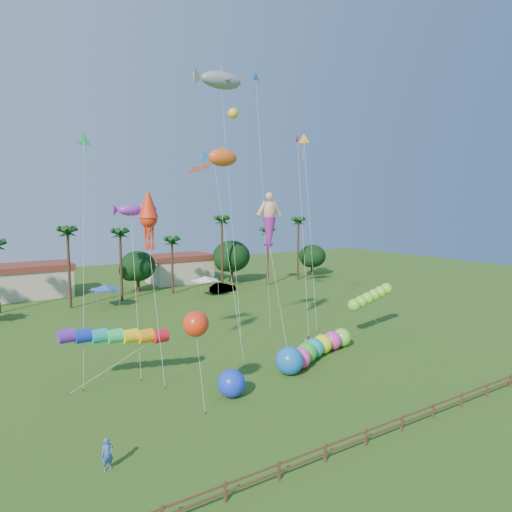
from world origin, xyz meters
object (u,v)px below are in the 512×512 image
spectator_b (308,343)px  blue_ball (231,383)px  spectator_a (107,454)px  caterpillar_inflatable (313,350)px  car_b (223,288)px

spectator_b → blue_ball: size_ratio=0.84×
spectator_a → spectator_b: bearing=22.0°
blue_ball → spectator_b: bearing=23.7°
spectator_a → spectator_b: size_ratio=1.02×
spectator_b → caterpillar_inflatable: bearing=-65.9°
caterpillar_inflatable → car_b: bearing=54.8°
caterpillar_inflatable → blue_ball: size_ratio=5.46×
spectator_b → caterpillar_inflatable: (-1.14, -2.04, 0.11)m
caterpillar_inflatable → spectator_a: bearing=179.4°
caterpillar_inflatable → blue_ball: (-9.68, -2.71, 0.05)m
car_b → spectator_a: (-27.59, -38.22, 0.13)m
car_b → spectator_a: spectator_a is taller
car_b → blue_ball: size_ratio=2.21×
car_b → spectator_b: (-7.08, -29.19, 0.11)m
spectator_a → blue_ball: blue_ball is taller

